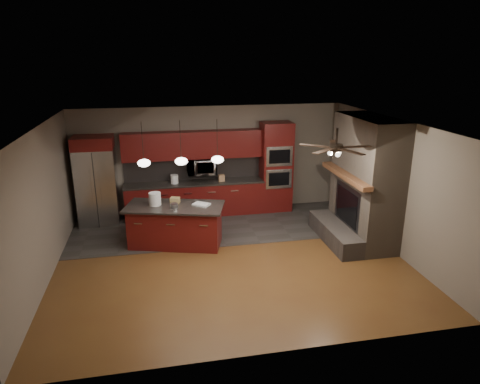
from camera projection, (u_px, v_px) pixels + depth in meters
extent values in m
plane|color=brown|center=(231.00, 259.00, 8.88)|extent=(7.00, 7.00, 0.00)
cube|color=white|center=(230.00, 124.00, 8.02)|extent=(7.00, 6.00, 0.02)
cube|color=#675D52|center=(211.00, 160.00, 11.25)|extent=(7.00, 0.02, 2.80)
cube|color=#675D52|center=(392.00, 185.00, 9.10)|extent=(0.02, 6.00, 2.80)
cube|color=#675D52|center=(42.00, 207.00, 7.80)|extent=(0.02, 6.00, 2.80)
cube|color=#312E2C|center=(218.00, 226.00, 10.56)|extent=(7.00, 2.40, 0.01)
cube|color=brown|center=(366.00, 181.00, 9.40)|extent=(0.80, 2.00, 2.80)
cube|color=#49413C|center=(335.00, 233.00, 9.65)|extent=(0.50, 2.00, 0.40)
cube|color=#2D2D30|center=(348.00, 206.00, 9.51)|extent=(0.05, 1.20, 0.95)
cube|color=black|center=(347.00, 206.00, 9.50)|extent=(0.02, 1.00, 0.75)
cube|color=brown|center=(345.00, 175.00, 9.26)|extent=(0.22, 2.10, 0.10)
cube|color=#56100F|center=(195.00, 199.00, 11.18)|extent=(3.55, 0.60, 0.86)
cube|color=black|center=(194.00, 183.00, 11.04)|extent=(3.59, 0.64, 0.04)
cube|color=black|center=(193.00, 168.00, 11.20)|extent=(3.55, 0.03, 0.60)
cube|color=#56100F|center=(193.00, 145.00, 10.86)|extent=(3.55, 0.35, 0.70)
cube|color=#56100F|center=(276.00, 167.00, 11.35)|extent=(0.80, 0.60, 2.38)
cube|color=silver|center=(279.00, 179.00, 11.14)|extent=(0.70, 0.03, 0.52)
cube|color=black|center=(279.00, 179.00, 11.12)|extent=(0.55, 0.02, 0.35)
cube|color=silver|center=(279.00, 156.00, 10.95)|extent=(0.70, 0.03, 0.52)
cube|color=black|center=(280.00, 157.00, 10.93)|extent=(0.55, 0.02, 0.35)
imported|color=silver|center=(201.00, 166.00, 11.00)|extent=(0.73, 0.41, 0.50)
cube|color=silver|center=(97.00, 187.00, 10.50)|extent=(0.95, 0.72, 1.90)
cube|color=#2D2D30|center=(96.00, 191.00, 10.16)|extent=(0.02, 0.02, 1.88)
cube|color=silver|center=(91.00, 189.00, 10.12)|extent=(0.03, 0.03, 0.95)
cube|color=silver|center=(100.00, 189.00, 10.15)|extent=(0.03, 0.03, 0.95)
cube|color=#56100F|center=(93.00, 143.00, 10.16)|extent=(0.95, 0.72, 0.30)
cube|color=#56100F|center=(175.00, 226.00, 9.41)|extent=(2.10, 1.30, 0.88)
cube|color=black|center=(174.00, 207.00, 9.27)|extent=(2.29, 1.49, 0.04)
cylinder|color=silver|center=(155.00, 199.00, 9.27)|extent=(0.31, 0.31, 0.28)
cylinder|color=#A0A0A4|center=(174.00, 206.00, 9.12)|extent=(0.19, 0.19, 0.11)
cube|color=silver|center=(201.00, 204.00, 9.30)|extent=(0.42, 0.40, 0.03)
cube|color=#9B8350|center=(175.00, 200.00, 9.42)|extent=(0.23, 0.20, 0.13)
cylinder|color=white|center=(174.00, 179.00, 10.91)|extent=(0.21, 0.21, 0.22)
cube|color=tan|center=(221.00, 178.00, 11.09)|extent=(0.17, 0.14, 0.17)
cylinder|color=black|center=(142.00, 141.00, 8.48)|extent=(0.01, 0.01, 0.78)
ellipsoid|color=white|center=(144.00, 163.00, 8.62)|extent=(0.26, 0.26, 0.16)
cylinder|color=black|center=(180.00, 140.00, 8.62)|extent=(0.01, 0.01, 0.78)
ellipsoid|color=white|center=(181.00, 161.00, 8.76)|extent=(0.26, 0.26, 0.16)
cylinder|color=black|center=(217.00, 138.00, 8.76)|extent=(0.01, 0.01, 0.78)
ellipsoid|color=white|center=(217.00, 160.00, 8.90)|extent=(0.26, 0.26, 0.16)
cylinder|color=black|center=(337.00, 137.00, 7.65)|extent=(0.04, 0.04, 0.30)
cylinder|color=black|center=(336.00, 148.00, 7.71)|extent=(0.24, 0.24, 0.12)
cube|color=black|center=(356.00, 147.00, 7.78)|extent=(0.60, 0.12, 0.01)
cube|color=black|center=(334.00, 143.00, 8.07)|extent=(0.30, 0.61, 0.01)
cube|color=black|center=(315.00, 146.00, 7.87)|extent=(0.56, 0.45, 0.01)
cube|color=black|center=(325.00, 151.00, 7.45)|extent=(0.56, 0.45, 0.01)
cube|color=black|center=(351.00, 152.00, 7.40)|extent=(0.30, 0.61, 0.01)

